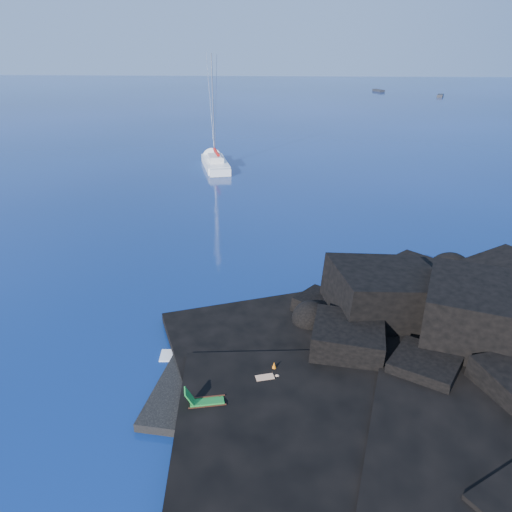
{
  "coord_description": "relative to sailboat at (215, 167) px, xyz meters",
  "views": [
    {
      "loc": [
        5.28,
        -15.68,
        12.93
      ],
      "look_at": [
        3.57,
        9.65,
        2.0
      ],
      "focal_mm": 35.0,
      "sensor_mm": 36.0,
      "label": 1
    }
  ],
  "objects": [
    {
      "name": "distant_boat_a",
      "position": [
        32.77,
        94.72,
        0.0
      ],
      "size": [
        2.93,
        4.74,
        0.6
      ],
      "primitive_type": "cube",
      "rotation": [
        0.0,
        0.0,
        0.36
      ],
      "color": "#232428",
      "rests_on": "ground"
    },
    {
      "name": "deck_chair",
      "position": [
        5.43,
        -39.98,
        0.84
      ],
      "size": [
        1.54,
        0.94,
        0.99
      ],
      "primitive_type": null,
      "rotation": [
        0.0,
        0.0,
        0.23
      ],
      "color": "#1A782A",
      "rests_on": "beach"
    },
    {
      "name": "distant_boat_b",
      "position": [
        46.22,
        81.22,
        0.0
      ],
      "size": [
        2.72,
        4.58,
        0.58
      ],
      "primitive_type": "cube",
      "rotation": [
        0.0,
        0.0,
        -0.33
      ],
      "color": "black",
      "rests_on": "ground"
    },
    {
      "name": "headland",
      "position": [
        15.96,
        -35.99,
        0.0
      ],
      "size": [
        24.0,
        24.0,
        3.6
      ],
      "primitive_type": null,
      "color": "black",
      "rests_on": "ground"
    },
    {
      "name": "surf_foam",
      "position": [
        7.96,
        -33.99,
        0.0
      ],
      "size": [
        10.0,
        8.0,
        0.06
      ],
      "primitive_type": null,
      "color": "white",
      "rests_on": "ground"
    },
    {
      "name": "ground",
      "position": [
        2.96,
        -38.99,
        0.0
      ],
      "size": [
        400.0,
        400.0,
        0.0
      ],
      "primitive_type": "plane",
      "color": "#04173B",
      "rests_on": "ground"
    },
    {
      "name": "sailboat",
      "position": [
        0.0,
        0.0,
        0.0
      ],
      "size": [
        5.28,
        11.61,
        11.93
      ],
      "primitive_type": null,
      "rotation": [
        0.0,
        0.0,
        0.26
      ],
      "color": "white",
      "rests_on": "ground"
    },
    {
      "name": "beach",
      "position": [
        7.46,
        -38.49,
        0.0
      ],
      "size": [
        9.08,
        6.86,
        0.7
      ],
      "primitive_type": "cube",
      "rotation": [
        0.0,
        0.0,
        -0.1
      ],
      "color": "black",
      "rests_on": "ground"
    },
    {
      "name": "marker_cone",
      "position": [
        7.84,
        -37.7,
        0.62
      ],
      "size": [
        0.39,
        0.39,
        0.55
      ],
      "primitive_type": "cone",
      "rotation": [
        0.0,
        0.0,
        -0.09
      ],
      "color": "orange",
      "rests_on": "beach"
    },
    {
      "name": "sunbather",
      "position": [
        7.49,
        -38.35,
        0.54
      ],
      "size": [
        1.96,
        1.03,
        0.27
      ],
      "primitive_type": null,
      "rotation": [
        0.0,
        0.0,
        0.3
      ],
      "color": "tan",
      "rests_on": "towel"
    },
    {
      "name": "towel",
      "position": [
        7.49,
        -38.35,
        0.38
      ],
      "size": [
        2.19,
        1.49,
        0.05
      ],
      "primitive_type": "cube",
      "rotation": [
        0.0,
        0.0,
        0.3
      ],
      "color": "white",
      "rests_on": "beach"
    }
  ]
}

